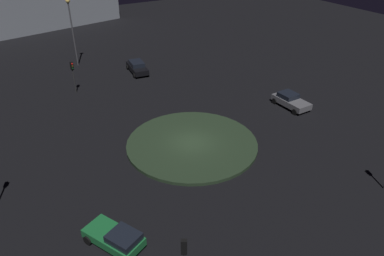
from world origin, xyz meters
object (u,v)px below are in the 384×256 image
(car_grey, at_px, (290,100))
(traffic_light_west, at_px, (73,71))
(car_green, at_px, (116,238))
(store_building, at_px, (0,2))
(streetlamp_west, at_px, (71,22))
(car_black, at_px, (137,67))

(car_grey, distance_m, traffic_light_west, 24.33)
(car_green, height_order, car_grey, car_grey)
(car_green, xyz_separation_m, store_building, (-57.38, 0.58, 4.09))
(store_building, bearing_deg, traffic_light_west, 84.11)
(car_grey, bearing_deg, store_building, -156.74)
(car_green, bearing_deg, car_grey, -94.82)
(car_grey, xyz_separation_m, traffic_light_west, (-15.20, -18.89, 1.94))
(car_grey, xyz_separation_m, streetlamp_west, (-24.10, -16.25, 5.18))
(car_green, relative_size, traffic_light_west, 1.13)
(streetlamp_west, bearing_deg, car_black, 42.24)
(car_green, relative_size, car_black, 0.90)
(car_black, xyz_separation_m, store_building, (-30.95, -12.07, 4.03))
(car_green, distance_m, traffic_light_west, 24.54)
(car_grey, distance_m, car_black, 20.28)
(streetlamp_west, bearing_deg, car_grey, 33.98)
(car_green, bearing_deg, car_black, -51.70)
(car_black, bearing_deg, streetlamp_west, 48.92)
(car_grey, bearing_deg, streetlamp_west, -147.49)
(car_black, xyz_separation_m, streetlamp_west, (-6.60, -6.00, 5.15))
(car_black, height_order, traffic_light_west, traffic_light_west)
(car_green, height_order, traffic_light_west, traffic_light_west)
(car_grey, relative_size, traffic_light_west, 1.14)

